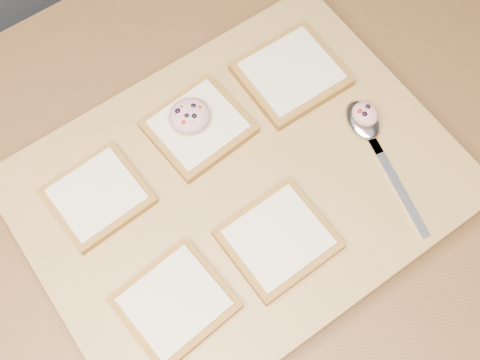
% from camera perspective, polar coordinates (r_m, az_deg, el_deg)
% --- Properties ---
extents(ground, '(4.00, 4.00, 0.00)m').
position_cam_1_polar(ground, '(1.69, 0.11, -11.69)').
color(ground, '#515459').
rests_on(ground, ground).
extents(island_counter, '(2.00, 0.80, 0.90)m').
position_cam_1_polar(island_counter, '(1.25, 0.15, -7.47)').
color(island_counter, slate).
rests_on(island_counter, ground).
extents(cutting_board, '(0.54, 0.41, 0.04)m').
position_cam_1_polar(cutting_board, '(0.79, 0.00, -0.91)').
color(cutting_board, tan).
rests_on(cutting_board, island_counter).
extents(bread_far_left, '(0.12, 0.11, 0.02)m').
position_cam_1_polar(bread_far_left, '(0.78, -13.35, -1.49)').
color(bread_far_left, olive).
rests_on(bread_far_left, cutting_board).
extents(bread_far_center, '(0.13, 0.12, 0.02)m').
position_cam_1_polar(bread_far_center, '(0.80, -3.97, 5.05)').
color(bread_far_center, olive).
rests_on(bread_far_center, cutting_board).
extents(bread_far_right, '(0.13, 0.12, 0.02)m').
position_cam_1_polar(bread_far_right, '(0.84, 4.89, 9.98)').
color(bread_far_right, olive).
rests_on(bread_far_right, cutting_board).
extents(bread_near_left, '(0.13, 0.12, 0.02)m').
position_cam_1_polar(bread_near_left, '(0.72, -6.19, -11.51)').
color(bread_near_left, olive).
rests_on(bread_near_left, cutting_board).
extents(bread_near_center, '(0.12, 0.11, 0.02)m').
position_cam_1_polar(bread_near_center, '(0.74, 3.64, -5.62)').
color(bread_near_center, olive).
rests_on(bread_near_center, cutting_board).
extents(tuna_salad_dollop, '(0.05, 0.05, 0.03)m').
position_cam_1_polar(tuna_salad_dollop, '(0.78, -4.81, 6.11)').
color(tuna_salad_dollop, tan).
rests_on(tuna_salad_dollop, bread_far_center).
extents(spoon, '(0.07, 0.21, 0.01)m').
position_cam_1_polar(spoon, '(0.81, 12.02, 4.69)').
color(spoon, silver).
rests_on(spoon, cutting_board).
extents(spoon_salad, '(0.03, 0.04, 0.02)m').
position_cam_1_polar(spoon_salad, '(0.81, 11.77, 6.16)').
color(spoon_salad, tan).
rests_on(spoon_salad, spoon).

